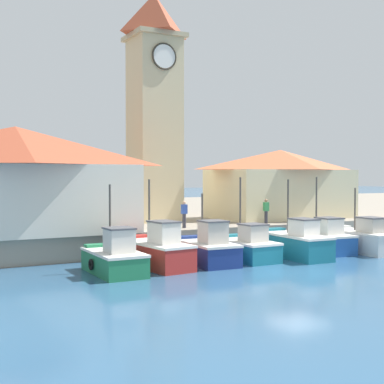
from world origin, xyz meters
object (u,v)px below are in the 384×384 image
(fishing_boat_left_inner, at_px, (207,249))
(fishing_boat_mid_left, at_px, (246,247))
(dock_worker_near_tower, at_px, (184,214))
(dock_worker_along_quay, at_px, (266,211))
(fishing_boat_far_left, at_px, (114,258))
(fishing_boat_left_outer, at_px, (156,251))
(fishing_boat_right_inner, at_px, (362,239))
(fishing_boat_center, at_px, (295,243))
(warehouse_right, at_px, (280,183))
(warehouse_left, at_px, (16,179))
(clock_tower, at_px, (154,102))
(fishing_boat_mid_right, at_px, (322,240))

(fishing_boat_left_inner, bearing_deg, fishing_boat_mid_left, 1.78)
(dock_worker_near_tower, relative_size, dock_worker_along_quay, 1.00)
(dock_worker_near_tower, distance_m, dock_worker_along_quay, 5.84)
(fishing_boat_far_left, bearing_deg, fishing_boat_left_outer, 15.89)
(fishing_boat_left_outer, relative_size, fishing_boat_right_inner, 1.01)
(fishing_boat_far_left, bearing_deg, fishing_boat_center, -0.54)
(fishing_boat_left_outer, distance_m, warehouse_right, 16.12)
(dock_worker_along_quay, bearing_deg, fishing_boat_left_outer, -156.81)
(fishing_boat_mid_left, distance_m, warehouse_left, 13.11)
(fishing_boat_right_inner, bearing_deg, fishing_boat_mid_left, 174.77)
(fishing_boat_far_left, distance_m, fishing_boat_left_inner, 5.17)
(fishing_boat_right_inner, height_order, dock_worker_along_quay, fishing_boat_right_inner)
(fishing_boat_far_left, distance_m, clock_tower, 15.07)
(fishing_boat_far_left, bearing_deg, fishing_boat_left_inner, 4.36)
(fishing_boat_right_inner, distance_m, dock_worker_along_quay, 6.22)
(clock_tower, height_order, warehouse_left, clock_tower)
(warehouse_right, relative_size, dock_worker_near_tower, 6.39)
(fishing_boat_mid_right, bearing_deg, fishing_boat_center, -162.04)
(fishing_boat_mid_right, xyz_separation_m, dock_worker_along_quay, (-1.11, 4.04, 1.50))
(warehouse_left, bearing_deg, fishing_boat_right_inner, -21.75)
(fishing_boat_right_inner, xyz_separation_m, clock_tower, (-8.73, 10.49, 8.80))
(fishing_boat_right_inner, relative_size, dock_worker_along_quay, 3.01)
(fishing_boat_right_inner, bearing_deg, dock_worker_near_tower, 149.75)
(fishing_boat_center, relative_size, dock_worker_near_tower, 3.00)
(fishing_boat_far_left, xyz_separation_m, fishing_boat_right_inner, (15.37, -0.24, 0.03))
(fishing_boat_left_outer, height_order, dock_worker_along_quay, fishing_boat_left_outer)
(fishing_boat_mid_right, height_order, dock_worker_near_tower, fishing_boat_mid_right)
(fishing_boat_mid_left, bearing_deg, fishing_boat_right_inner, -5.23)
(fishing_boat_far_left, xyz_separation_m, dock_worker_along_quay, (12.09, 4.83, 1.50))
(fishing_boat_far_left, xyz_separation_m, clock_tower, (6.64, 10.25, 8.83))
(fishing_boat_left_outer, xyz_separation_m, warehouse_right, (13.69, 7.91, 3.15))
(clock_tower, bearing_deg, fishing_boat_mid_left, -84.46)
(fishing_boat_mid_right, bearing_deg, fishing_boat_right_inner, -25.57)
(fishing_boat_left_inner, xyz_separation_m, dock_worker_along_quay, (6.93, 4.44, 1.47))
(fishing_boat_left_outer, xyz_separation_m, dock_worker_near_tower, (3.84, 4.39, 1.42))
(clock_tower, distance_m, warehouse_left, 11.47)
(fishing_boat_far_left, distance_m, fishing_boat_left_outer, 2.51)
(dock_worker_along_quay, bearing_deg, warehouse_right, 43.12)
(fishing_boat_center, height_order, fishing_boat_mid_right, fishing_boat_mid_right)
(warehouse_right, xyz_separation_m, dock_worker_along_quay, (-4.02, -3.76, -1.73))
(fishing_boat_mid_right, distance_m, dock_worker_near_tower, 8.30)
(warehouse_right, height_order, dock_worker_near_tower, warehouse_right)
(fishing_boat_far_left, xyz_separation_m, fishing_boat_center, (10.44, -0.10, 0.07))
(fishing_boat_left_outer, distance_m, fishing_boat_left_inner, 2.76)
(dock_worker_along_quay, bearing_deg, clock_tower, 135.16)
(fishing_boat_left_outer, height_order, warehouse_right, warehouse_right)
(clock_tower, bearing_deg, fishing_boat_left_inner, -98.58)
(fishing_boat_left_outer, distance_m, fishing_boat_mid_right, 10.79)
(fishing_boat_mid_left, bearing_deg, dock_worker_near_tower, 106.18)
(fishing_boat_right_inner, distance_m, clock_tower, 16.24)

